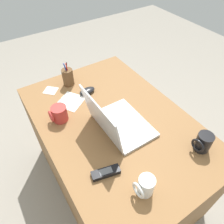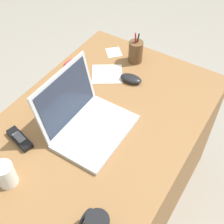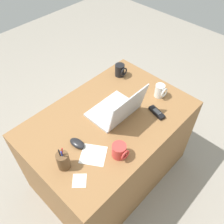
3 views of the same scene
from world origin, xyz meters
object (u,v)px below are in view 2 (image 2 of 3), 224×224
at_px(computer_mouse, 131,79).
at_px(pen_holder, 136,52).
at_px(laptop, 86,120).
at_px(coffee_mug_white, 75,71).
at_px(cordless_phone, 20,139).
at_px(coffee_mug_spare, 5,174).

relative_size(computer_mouse, pen_holder, 0.64).
height_order(laptop, coffee_mug_white, laptop).
bearing_deg(laptop, coffee_mug_white, 44.95).
bearing_deg(cordless_phone, computer_mouse, -19.77).
bearing_deg(coffee_mug_spare, computer_mouse, -8.39).
bearing_deg(cordless_phone, pen_holder, -11.14).
xyz_separation_m(coffee_mug_spare, cordless_phone, (0.16, 0.10, -0.04)).
bearing_deg(laptop, coffee_mug_spare, 164.73).
bearing_deg(laptop, computer_mouse, -1.29).
bearing_deg(computer_mouse, pen_holder, 15.61).
height_order(coffee_mug_spare, cordless_phone, coffee_mug_spare).
bearing_deg(cordless_phone, coffee_mug_white, 5.45).
distance_m(laptop, coffee_mug_white, 0.34).
distance_m(coffee_mug_spare, pen_holder, 0.88).
xyz_separation_m(computer_mouse, coffee_mug_spare, (-0.73, 0.11, 0.04)).
distance_m(coffee_mug_white, pen_holder, 0.33).
xyz_separation_m(laptop, pen_holder, (0.52, 0.05, 0.01)).
relative_size(laptop, coffee_mug_spare, 3.32).
bearing_deg(coffee_mug_white, coffee_mug_spare, -167.09).
height_order(laptop, pen_holder, laptop).
height_order(computer_mouse, coffee_mug_white, coffee_mug_white).
relative_size(computer_mouse, coffee_mug_white, 1.11).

